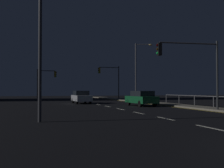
# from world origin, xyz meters

# --- Properties ---
(ground_plane) EXTENTS (112.00, 112.00, 0.00)m
(ground_plane) POSITION_xyz_m (0.00, 17.50, 0.00)
(ground_plane) COLOR black
(ground_plane) RESTS_ON ground
(sidewalk_right) EXTENTS (2.20, 77.00, 0.14)m
(sidewalk_right) POSITION_xyz_m (7.22, 17.50, 0.07)
(sidewalk_right) COLOR gray
(sidewalk_right) RESTS_ON ground
(lane_markings_center) EXTENTS (0.14, 50.00, 0.01)m
(lane_markings_center) POSITION_xyz_m (0.00, 21.00, 0.01)
(lane_markings_center) COLOR silver
(lane_markings_center) RESTS_ON ground
(lane_edge_line) EXTENTS (0.14, 53.00, 0.01)m
(lane_edge_line) POSITION_xyz_m (5.87, 22.50, 0.01)
(lane_edge_line) COLOR gold
(lane_edge_line) RESTS_ON ground
(car) EXTENTS (2.05, 4.49, 1.57)m
(car) POSITION_xyz_m (3.59, 20.84, 0.82)
(car) COLOR #14592D
(car) RESTS_ON ground
(car_oncoming) EXTENTS (1.87, 4.42, 1.57)m
(car_oncoming) POSITION_xyz_m (-1.40, 27.98, 0.82)
(car_oncoming) COLOR silver
(car_oncoming) RESTS_ON ground
(traffic_light_overhead_east) EXTENTS (5.04, 0.82, 5.36)m
(traffic_light_overhead_east) POSITION_xyz_m (4.31, 12.96, 3.98)
(traffic_light_overhead_east) COLOR #2D3033
(traffic_light_overhead_east) RESTS_ON sidewalk_right
(traffic_light_mid_right) EXTENTS (3.04, 0.35, 4.97)m
(traffic_light_mid_right) POSITION_xyz_m (-5.05, 38.74, 3.47)
(traffic_light_mid_right) COLOR #4C4C51
(traffic_light_mid_right) RESTS_ON ground
(traffic_light_near_right) EXTENTS (3.65, 0.41, 5.55)m
(traffic_light_near_right) POSITION_xyz_m (5.30, 37.97, 4.03)
(traffic_light_near_right) COLOR #38383D
(traffic_light_near_right) RESTS_ON sidewalk_right
(street_lamp_corner) EXTENTS (2.31, 1.14, 8.23)m
(street_lamp_corner) POSITION_xyz_m (7.37, 30.67, 5.06)
(street_lamp_corner) COLOR #4C4C51
(street_lamp_corner) RESTS_ON sidewalk_right
(street_lamp_mid_block) EXTENTS (1.88, 1.62, 6.78)m
(street_lamp_mid_block) POSITION_xyz_m (-6.72, 9.12, 4.14)
(street_lamp_mid_block) COLOR #38383D
(street_lamp_mid_block) RESTS_ON ground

